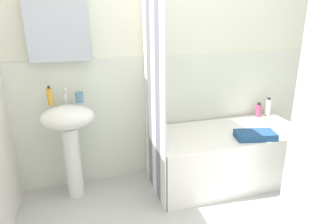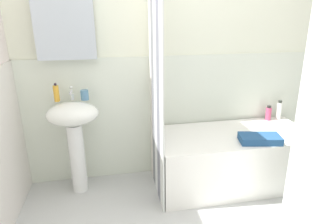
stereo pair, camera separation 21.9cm
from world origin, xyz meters
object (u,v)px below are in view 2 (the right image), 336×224
at_px(sink, 74,128).
at_px(conditioner_bottle, 279,110).
at_px(toothbrush_cup, 85,95).
at_px(lotion_bottle, 268,113).
at_px(soap_dispenser, 56,93).
at_px(towel_folded, 260,139).
at_px(bathtub, 232,158).

bearing_deg(sink, conditioner_bottle, 3.43).
xyz_separation_m(toothbrush_cup, lotion_bottle, (1.83, 0.05, -0.31)).
height_order(soap_dispenser, towel_folded, soap_dispenser).
distance_m(soap_dispenser, conditioner_bottle, 2.21).
distance_m(bathtub, conditioner_bottle, 0.76).
bearing_deg(towel_folded, sink, 166.74).
relative_size(bathtub, lotion_bottle, 9.12).
bearing_deg(bathtub, toothbrush_cup, 170.48).
relative_size(toothbrush_cup, bathtub, 0.06).
relative_size(conditioner_bottle, lotion_bottle, 1.29).
xyz_separation_m(toothbrush_cup, conditioner_bottle, (1.95, 0.05, -0.29)).
distance_m(sink, bathtub, 1.50).
height_order(toothbrush_cup, towel_folded, toothbrush_cup).
distance_m(toothbrush_cup, lotion_bottle, 1.86).
relative_size(bathtub, towel_folded, 4.10).
relative_size(soap_dispenser, lotion_bottle, 1.03).
relative_size(sink, toothbrush_cup, 9.73).
bearing_deg(soap_dispenser, toothbrush_cup, -0.29).
height_order(soap_dispenser, bathtub, soap_dispenser).
bearing_deg(toothbrush_cup, lotion_bottle, 1.44).
height_order(conditioner_bottle, lotion_bottle, conditioner_bottle).
relative_size(soap_dispenser, toothbrush_cup, 1.85).
height_order(bathtub, lotion_bottle, lotion_bottle).
bearing_deg(conditioner_bottle, towel_folded, -133.98).
height_order(toothbrush_cup, bathtub, toothbrush_cup).
bearing_deg(sink, soap_dispenser, 149.04).
height_order(soap_dispenser, conditioner_bottle, soap_dispenser).
bearing_deg(towel_folded, lotion_bottle, 54.09).
height_order(sink, towel_folded, sink).
distance_m(bathtub, towel_folded, 0.39).
xyz_separation_m(soap_dispenser, lotion_bottle, (2.06, 0.04, -0.34)).
distance_m(conditioner_bottle, lotion_bottle, 0.13).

